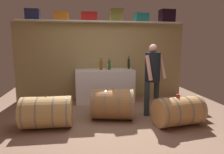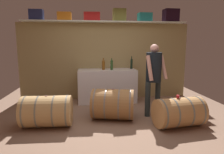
# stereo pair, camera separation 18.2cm
# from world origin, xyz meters

# --- Properties ---
(ground_plane) EXTENTS (5.98, 7.45, 0.02)m
(ground_plane) POSITION_xyz_m (0.00, 0.53, -0.01)
(ground_plane) COLOR #896955
(back_wall_panel) EXTENTS (4.78, 0.10, 2.14)m
(back_wall_panel) POSITION_xyz_m (0.00, 2.13, 1.07)
(back_wall_panel) COLOR #9F8957
(back_wall_panel) RESTS_ON ground
(high_shelf_board) EXTENTS (4.40, 0.40, 0.03)m
(high_shelf_board) POSITION_xyz_m (0.00, 1.98, 2.16)
(high_shelf_board) COLOR silver
(high_shelf_board) RESTS_ON back_wall_panel
(toolcase_navy) EXTENTS (0.35, 0.23, 0.27)m
(toolcase_navy) POSITION_xyz_m (-1.81, 1.98, 2.31)
(toolcase_navy) COLOR navy
(toolcase_navy) RESTS_ON high_shelf_board
(toolcase_orange) EXTENTS (0.37, 0.29, 0.22)m
(toolcase_orange) POSITION_xyz_m (-1.10, 1.98, 2.28)
(toolcase_orange) COLOR orange
(toolcase_orange) RESTS_ON high_shelf_board
(toolcase_red) EXTENTS (0.44, 0.31, 0.23)m
(toolcase_red) POSITION_xyz_m (-0.37, 1.98, 2.29)
(toolcase_red) COLOR red
(toolcase_red) RESTS_ON high_shelf_board
(toolcase_olive) EXTENTS (0.35, 0.22, 0.34)m
(toolcase_olive) POSITION_xyz_m (0.37, 1.98, 2.34)
(toolcase_olive) COLOR olive
(toolcase_olive) RESTS_ON high_shelf_board
(toolcase_teal) EXTENTS (0.37, 0.28, 0.24)m
(toolcase_teal) POSITION_xyz_m (1.09, 1.98, 2.29)
(toolcase_teal) COLOR teal
(toolcase_teal) RESTS_ON high_shelf_board
(toolcase_black) EXTENTS (0.41, 0.31, 0.35)m
(toolcase_black) POSITION_xyz_m (1.84, 1.98, 2.35)
(toolcase_black) COLOR black
(toolcase_black) RESTS_ON high_shelf_board
(work_cabinet) EXTENTS (1.56, 0.65, 0.88)m
(work_cabinet) POSITION_xyz_m (0.01, 1.74, 0.44)
(work_cabinet) COLOR white
(work_cabinet) RESTS_ON ground
(wine_bottle_green) EXTENTS (0.07, 0.07, 0.31)m
(wine_bottle_green) POSITION_xyz_m (0.12, 1.65, 1.02)
(wine_bottle_green) COLOR #2D5026
(wine_bottle_green) RESTS_ON work_cabinet
(wine_bottle_dark) EXTENTS (0.07, 0.07, 0.35)m
(wine_bottle_dark) POSITION_xyz_m (0.70, 1.83, 1.03)
(wine_bottle_dark) COLOR black
(wine_bottle_dark) RESTS_ON work_cabinet
(wine_bottle_amber) EXTENTS (0.08, 0.08, 0.31)m
(wine_bottle_amber) POSITION_xyz_m (-0.09, 1.71, 1.02)
(wine_bottle_amber) COLOR brown
(wine_bottle_amber) RESTS_ON work_cabinet
(wine_glass) EXTENTS (0.08, 0.08, 0.14)m
(wine_glass) POSITION_xyz_m (0.14, 1.92, 0.97)
(wine_glass) COLOR white
(wine_glass) RESTS_ON work_cabinet
(wine_barrel_near) EXTENTS (0.96, 0.66, 0.57)m
(wine_barrel_near) POSITION_xyz_m (1.20, -0.15, 0.28)
(wine_barrel_near) COLOR tan
(wine_barrel_near) RESTS_ON ground
(wine_barrel_far) EXTENTS (0.98, 0.81, 0.65)m
(wine_barrel_far) POSITION_xyz_m (-0.00, 0.40, 0.32)
(wine_barrel_far) COLOR #9F6E3E
(wine_barrel_far) RESTS_ON ground
(wine_barrel_flank) EXTENTS (0.94, 0.63, 0.61)m
(wine_barrel_flank) POSITION_xyz_m (-1.30, 0.15, 0.30)
(wine_barrel_flank) COLOR tan
(wine_barrel_flank) RESTS_ON ground
(tasting_cup) EXTENTS (0.06, 0.06, 0.05)m
(tasting_cup) POSITION_xyz_m (1.16, -0.15, 0.59)
(tasting_cup) COLOR red
(tasting_cup) RESTS_ON wine_barrel_near
(winemaker_pouring) EXTENTS (0.51, 0.44, 1.56)m
(winemaker_pouring) POSITION_xyz_m (0.90, 0.51, 0.96)
(winemaker_pouring) COLOR #293336
(winemaker_pouring) RESTS_ON ground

